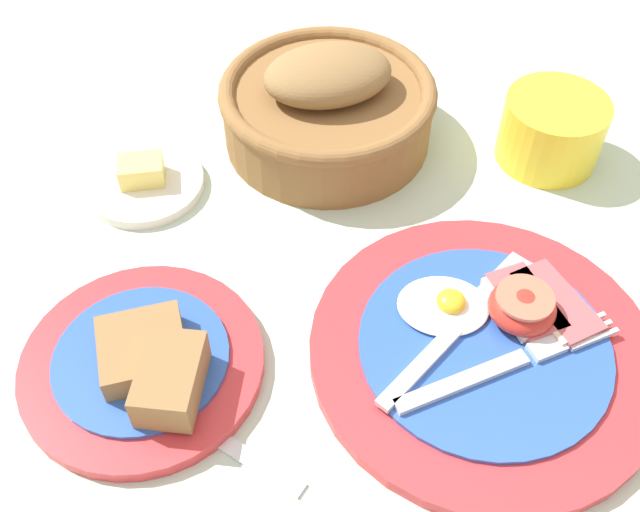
{
  "coord_description": "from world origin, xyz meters",
  "views": [
    {
      "loc": [
        -0.03,
        -0.32,
        0.49
      ],
      "look_at": [
        -0.05,
        0.09,
        0.02
      ],
      "focal_mm": 42.0,
      "sensor_mm": 36.0,
      "label": 1
    }
  ],
  "objects_px": {
    "bread_plate": "(146,363)",
    "teaspoon_by_saucer": "(332,507)",
    "bread_basket": "(328,106)",
    "butter_dish": "(144,181)",
    "sugar_cup": "(552,128)",
    "breakfast_plate": "(487,344)"
  },
  "relations": [
    {
      "from": "butter_dish",
      "to": "breakfast_plate",
      "type": "bearing_deg",
      "value": -29.09
    },
    {
      "from": "sugar_cup",
      "to": "butter_dish",
      "type": "relative_size",
      "value": 0.87
    },
    {
      "from": "bread_basket",
      "to": "sugar_cup",
      "type": "bearing_deg",
      "value": -4.13
    },
    {
      "from": "teaspoon_by_saucer",
      "to": "bread_basket",
      "type": "bearing_deg",
      "value": 122.71
    },
    {
      "from": "bread_plate",
      "to": "sugar_cup",
      "type": "distance_m",
      "value": 0.43
    },
    {
      "from": "breakfast_plate",
      "to": "sugar_cup",
      "type": "distance_m",
      "value": 0.24
    },
    {
      "from": "bread_plate",
      "to": "bread_basket",
      "type": "distance_m",
      "value": 0.3
    },
    {
      "from": "bread_basket",
      "to": "butter_dish",
      "type": "bearing_deg",
      "value": -154.79
    },
    {
      "from": "bread_plate",
      "to": "sugar_cup",
      "type": "relative_size",
      "value": 1.91
    },
    {
      "from": "bread_basket",
      "to": "teaspoon_by_saucer",
      "type": "relative_size",
      "value": 1.16
    },
    {
      "from": "teaspoon_by_saucer",
      "to": "butter_dish",
      "type": "bearing_deg",
      "value": 151.62
    },
    {
      "from": "butter_dish",
      "to": "teaspoon_by_saucer",
      "type": "bearing_deg",
      "value": -58.03
    },
    {
      "from": "breakfast_plate",
      "to": "bread_basket",
      "type": "height_order",
      "value": "bread_basket"
    },
    {
      "from": "bread_basket",
      "to": "teaspoon_by_saucer",
      "type": "bearing_deg",
      "value": -86.93
    },
    {
      "from": "sugar_cup",
      "to": "bread_basket",
      "type": "xyz_separation_m",
      "value": [
        -0.21,
        0.02,
        0.01
      ]
    },
    {
      "from": "bread_plate",
      "to": "teaspoon_by_saucer",
      "type": "relative_size",
      "value": 1.04
    },
    {
      "from": "sugar_cup",
      "to": "teaspoon_by_saucer",
      "type": "height_order",
      "value": "sugar_cup"
    },
    {
      "from": "sugar_cup",
      "to": "teaspoon_by_saucer",
      "type": "relative_size",
      "value": 0.54
    },
    {
      "from": "bread_basket",
      "to": "teaspoon_by_saucer",
      "type": "xyz_separation_m",
      "value": [
        0.02,
        -0.38,
        -0.04
      ]
    },
    {
      "from": "sugar_cup",
      "to": "teaspoon_by_saucer",
      "type": "bearing_deg",
      "value": -117.86
    },
    {
      "from": "sugar_cup",
      "to": "butter_dish",
      "type": "height_order",
      "value": "sugar_cup"
    },
    {
      "from": "bread_basket",
      "to": "butter_dish",
      "type": "distance_m",
      "value": 0.19
    }
  ]
}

